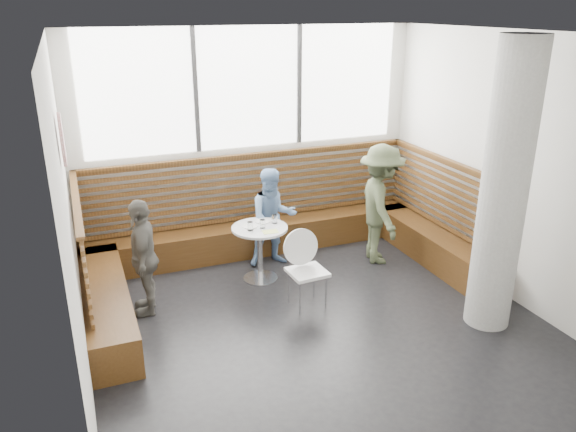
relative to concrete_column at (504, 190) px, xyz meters
name	(u,v)px	position (x,y,z in m)	size (l,w,h in m)	color
room	(323,194)	(-1.85, 0.60, 0.00)	(5.00, 5.00, 3.20)	silver
booth	(268,237)	(-1.85, 2.37, -1.19)	(5.00, 2.50, 1.44)	#402710
concrete_column	(504,190)	(0.00, 0.00, 0.00)	(0.50, 0.50, 3.20)	gray
wall_art	(62,140)	(-4.31, 1.00, 0.70)	(0.50, 0.50, 0.03)	white
cafe_table	(260,242)	(-2.10, 1.97, -1.06)	(0.73, 0.73, 0.75)	silver
cafe_chair	(305,263)	(-1.81, 1.15, -1.05)	(0.45, 0.44, 0.94)	white
adult_man	(381,204)	(-0.33, 1.93, -0.75)	(1.09, 0.63, 1.69)	#465136
child_back	(273,218)	(-1.77, 2.36, -0.90)	(0.68, 0.53, 1.39)	#6E92C0
child_left	(144,257)	(-3.62, 1.68, -0.89)	(0.83, 0.35, 1.41)	#5B5952
plate_near	(250,226)	(-2.22, 2.02, -0.84)	(0.20, 0.20, 0.01)	white
plate_far	(263,221)	(-2.00, 2.13, -0.84)	(0.20, 0.20, 0.01)	white
glass_left	(250,226)	(-2.25, 1.90, -0.79)	(0.07, 0.07, 0.12)	white
glass_mid	(262,224)	(-2.08, 1.93, -0.79)	(0.07, 0.07, 0.11)	white
glass_right	(274,219)	(-1.87, 2.03, -0.79)	(0.07, 0.07, 0.12)	white
menu_card	(270,232)	(-2.03, 1.76, -0.84)	(0.20, 0.14, 0.00)	#A5C64C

